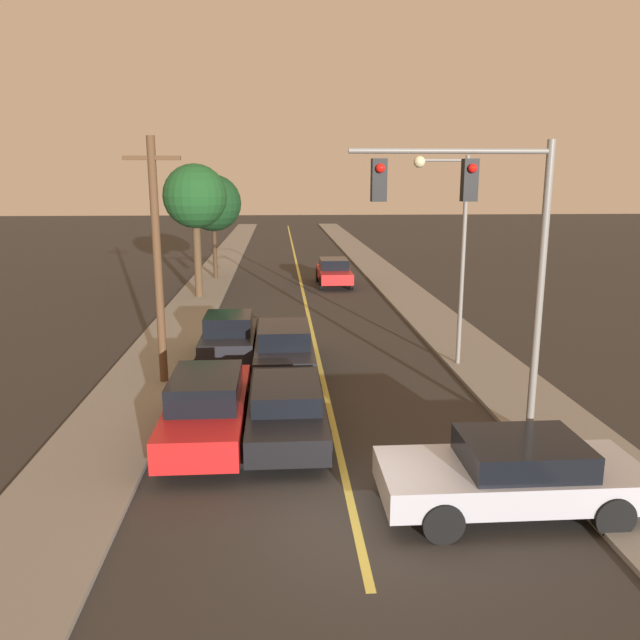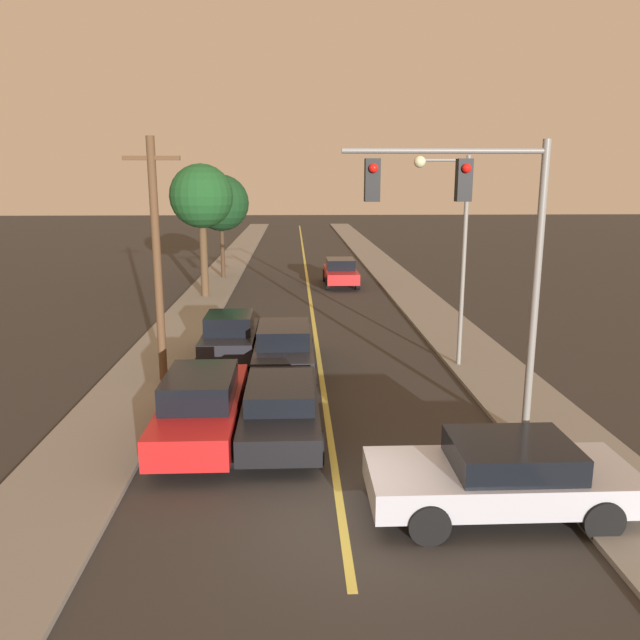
{
  "view_description": "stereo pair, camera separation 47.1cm",
  "coord_description": "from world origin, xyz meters",
  "px_view_note": "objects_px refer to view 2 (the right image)",
  "views": [
    {
      "loc": [
        -1.3,
        -10.08,
        6.02
      ],
      "look_at": [
        0.0,
        9.49,
        1.6
      ],
      "focal_mm": 35.0,
      "sensor_mm": 36.0,
      "label": 1
    },
    {
      "loc": [
        -0.83,
        -10.1,
        6.02
      ],
      "look_at": [
        0.0,
        9.49,
        1.6
      ],
      "focal_mm": 35.0,
      "sensor_mm": 36.0,
      "label": 2
    }
  ],
  "objects_px": {
    "car_crossing_right": "(502,475)",
    "tree_left_far": "(221,203)",
    "car_near_lane_second": "(284,347)",
    "car_far_oncoming": "(341,272)",
    "car_outer_lane_second": "(230,336)",
    "tree_left_near": "(201,197)",
    "utility_pole_left": "(157,257)",
    "streetlamp_right": "(452,232)",
    "car_outer_lane_front": "(202,405)",
    "traffic_signal_mast": "(479,232)",
    "car_near_lane_front": "(281,406)"
  },
  "relations": [
    {
      "from": "car_crossing_right",
      "to": "tree_left_far",
      "type": "height_order",
      "value": "tree_left_far"
    },
    {
      "from": "car_near_lane_second",
      "to": "car_far_oncoming",
      "type": "relative_size",
      "value": 1.08
    },
    {
      "from": "car_outer_lane_second",
      "to": "tree_left_near",
      "type": "bearing_deg",
      "value": 101.95
    },
    {
      "from": "car_outer_lane_second",
      "to": "utility_pole_left",
      "type": "distance_m",
      "value": 4.3
    },
    {
      "from": "streetlamp_right",
      "to": "utility_pole_left",
      "type": "distance_m",
      "value": 9.02
    },
    {
      "from": "car_outer_lane_front",
      "to": "tree_left_near",
      "type": "distance_m",
      "value": 18.84
    },
    {
      "from": "streetlamp_right",
      "to": "tree_left_near",
      "type": "bearing_deg",
      "value": 126.96
    },
    {
      "from": "car_near_lane_second",
      "to": "tree_left_near",
      "type": "bearing_deg",
      "value": 108.57
    },
    {
      "from": "traffic_signal_mast",
      "to": "car_crossing_right",
      "type": "bearing_deg",
      "value": -95.08
    },
    {
      "from": "car_near_lane_front",
      "to": "utility_pole_left",
      "type": "bearing_deg",
      "value": 131.07
    },
    {
      "from": "car_far_oncoming",
      "to": "traffic_signal_mast",
      "type": "height_order",
      "value": "traffic_signal_mast"
    },
    {
      "from": "car_near_lane_front",
      "to": "streetlamp_right",
      "type": "distance_m",
      "value": 8.39
    },
    {
      "from": "car_crossing_right",
      "to": "car_far_oncoming",
      "type": "bearing_deg",
      "value": 2.38
    },
    {
      "from": "car_near_lane_front",
      "to": "streetlamp_right",
      "type": "height_order",
      "value": "streetlamp_right"
    },
    {
      "from": "car_near_lane_second",
      "to": "tree_left_near",
      "type": "height_order",
      "value": "tree_left_near"
    },
    {
      "from": "car_outer_lane_second",
      "to": "car_crossing_right",
      "type": "bearing_deg",
      "value": -60.08
    },
    {
      "from": "car_far_oncoming",
      "to": "utility_pole_left",
      "type": "relative_size",
      "value": 0.66
    },
    {
      "from": "car_outer_lane_front",
      "to": "traffic_signal_mast",
      "type": "relative_size",
      "value": 0.77
    },
    {
      "from": "car_outer_lane_front",
      "to": "streetlamp_right",
      "type": "height_order",
      "value": "streetlamp_right"
    },
    {
      "from": "car_near_lane_front",
      "to": "tree_left_near",
      "type": "distance_m",
      "value": 19.1
    },
    {
      "from": "streetlamp_right",
      "to": "tree_left_near",
      "type": "relative_size",
      "value": 0.99
    },
    {
      "from": "car_outer_lane_second",
      "to": "car_crossing_right",
      "type": "relative_size",
      "value": 0.83
    },
    {
      "from": "utility_pole_left",
      "to": "tree_left_near",
      "type": "xyz_separation_m",
      "value": [
        -0.65,
        13.94,
        1.34
      ]
    },
    {
      "from": "utility_pole_left",
      "to": "car_outer_lane_second",
      "type": "bearing_deg",
      "value": 54.7
    },
    {
      "from": "car_near_lane_front",
      "to": "car_far_oncoming",
      "type": "height_order",
      "value": "car_far_oncoming"
    },
    {
      "from": "traffic_signal_mast",
      "to": "tree_left_far",
      "type": "height_order",
      "value": "traffic_signal_mast"
    },
    {
      "from": "car_near_lane_second",
      "to": "car_outer_lane_front",
      "type": "xyz_separation_m",
      "value": [
        -1.84,
        -5.49,
        0.1
      ]
    },
    {
      "from": "tree_left_far",
      "to": "car_crossing_right",
      "type": "bearing_deg",
      "value": -73.88
    },
    {
      "from": "streetlamp_right",
      "to": "car_near_lane_front",
      "type": "bearing_deg",
      "value": -134.48
    },
    {
      "from": "car_outer_lane_second",
      "to": "car_near_lane_front",
      "type": "bearing_deg",
      "value": -74.52
    },
    {
      "from": "traffic_signal_mast",
      "to": "utility_pole_left",
      "type": "relative_size",
      "value": 0.95
    },
    {
      "from": "streetlamp_right",
      "to": "car_outer_lane_front",
      "type": "bearing_deg",
      "value": -142.48
    },
    {
      "from": "car_outer_lane_front",
      "to": "car_near_lane_second",
      "type": "bearing_deg",
      "value": 71.43
    },
    {
      "from": "car_outer_lane_front",
      "to": "tree_left_far",
      "type": "xyz_separation_m",
      "value": [
        -2.18,
        24.56,
        3.78
      ]
    },
    {
      "from": "utility_pole_left",
      "to": "traffic_signal_mast",
      "type": "bearing_deg",
      "value": -29.96
    },
    {
      "from": "traffic_signal_mast",
      "to": "tree_left_near",
      "type": "distance_m",
      "value": 20.49
    },
    {
      "from": "car_crossing_right",
      "to": "car_near_lane_front",
      "type": "bearing_deg",
      "value": 48.04
    },
    {
      "from": "tree_left_near",
      "to": "streetlamp_right",
      "type": "bearing_deg",
      "value": -53.04
    },
    {
      "from": "car_outer_lane_second",
      "to": "traffic_signal_mast",
      "type": "relative_size",
      "value": 0.59
    },
    {
      "from": "car_far_oncoming",
      "to": "tree_left_far",
      "type": "relative_size",
      "value": 0.76
    },
    {
      "from": "car_near_lane_front",
      "to": "utility_pole_left",
      "type": "relative_size",
      "value": 0.71
    },
    {
      "from": "car_outer_lane_front",
      "to": "car_crossing_right",
      "type": "xyz_separation_m",
      "value": [
        5.96,
        -3.61,
        -0.11
      ]
    },
    {
      "from": "traffic_signal_mast",
      "to": "tree_left_far",
      "type": "bearing_deg",
      "value": 108.67
    },
    {
      "from": "car_outer_lane_front",
      "to": "streetlamp_right",
      "type": "xyz_separation_m",
      "value": [
        7.14,
        5.48,
        3.55
      ]
    },
    {
      "from": "car_crossing_right",
      "to": "traffic_signal_mast",
      "type": "bearing_deg",
      "value": -5.08
    },
    {
      "from": "streetlamp_right",
      "to": "tree_left_far",
      "type": "bearing_deg",
      "value": 116.03
    },
    {
      "from": "car_outer_lane_front",
      "to": "car_far_oncoming",
      "type": "distance_m",
      "value": 22.4
    },
    {
      "from": "car_near_lane_front",
      "to": "car_near_lane_second",
      "type": "xyz_separation_m",
      "value": [
        0.0,
        5.4,
        0.01
      ]
    },
    {
      "from": "car_outer_lane_second",
      "to": "car_crossing_right",
      "type": "height_order",
      "value": "car_outer_lane_second"
    },
    {
      "from": "car_near_lane_front",
      "to": "car_outer_lane_front",
      "type": "bearing_deg",
      "value": -177.19
    }
  ]
}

